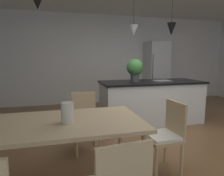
{
  "coord_description": "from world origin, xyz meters",
  "views": [
    {
      "loc": [
        -1.65,
        -2.92,
        1.38
      ],
      "look_at": [
        -0.92,
        -0.13,
        0.95
      ],
      "focal_mm": 31.91,
      "sensor_mm": 36.0,
      "label": 1
    }
  ],
  "objects_px": {
    "kitchen_island": "(151,101)",
    "chair_far_right": "(85,119)",
    "potted_plant_on_island": "(135,68)",
    "refrigerator": "(156,72)",
    "dining_table": "(56,128)",
    "vase_on_dining_table": "(67,113)",
    "chair_kitchen_end": "(166,134)"
  },
  "relations": [
    {
      "from": "dining_table",
      "to": "vase_on_dining_table",
      "type": "height_order",
      "value": "vase_on_dining_table"
    },
    {
      "from": "kitchen_island",
      "to": "potted_plant_on_island",
      "type": "xyz_separation_m",
      "value": [
        -0.38,
        -0.0,
        0.72
      ]
    },
    {
      "from": "dining_table",
      "to": "chair_far_right",
      "type": "height_order",
      "value": "chair_far_right"
    },
    {
      "from": "dining_table",
      "to": "vase_on_dining_table",
      "type": "bearing_deg",
      "value": -26.01
    },
    {
      "from": "chair_far_right",
      "to": "kitchen_island",
      "type": "bearing_deg",
      "value": 32.19
    },
    {
      "from": "chair_kitchen_end",
      "to": "refrigerator",
      "type": "xyz_separation_m",
      "value": [
        1.76,
        3.72,
        0.47
      ]
    },
    {
      "from": "kitchen_island",
      "to": "vase_on_dining_table",
      "type": "xyz_separation_m",
      "value": [
        -1.83,
        -1.88,
        0.38
      ]
    },
    {
      "from": "chair_kitchen_end",
      "to": "vase_on_dining_table",
      "type": "xyz_separation_m",
      "value": [
        -1.16,
        -0.06,
        0.37
      ]
    },
    {
      "from": "kitchen_island",
      "to": "chair_far_right",
      "type": "bearing_deg",
      "value": -147.81
    },
    {
      "from": "chair_far_right",
      "to": "refrigerator",
      "type": "height_order",
      "value": "refrigerator"
    },
    {
      "from": "potted_plant_on_island",
      "to": "kitchen_island",
      "type": "bearing_deg",
      "value": 0.0
    },
    {
      "from": "potted_plant_on_island",
      "to": "vase_on_dining_table",
      "type": "height_order",
      "value": "potted_plant_on_island"
    },
    {
      "from": "refrigerator",
      "to": "potted_plant_on_island",
      "type": "distance_m",
      "value": 2.41
    },
    {
      "from": "potted_plant_on_island",
      "to": "vase_on_dining_table",
      "type": "distance_m",
      "value": 2.4
    },
    {
      "from": "chair_kitchen_end",
      "to": "kitchen_island",
      "type": "bearing_deg",
      "value": 69.55
    },
    {
      "from": "vase_on_dining_table",
      "to": "dining_table",
      "type": "bearing_deg",
      "value": 153.99
    },
    {
      "from": "chair_kitchen_end",
      "to": "refrigerator",
      "type": "distance_m",
      "value": 4.14
    },
    {
      "from": "kitchen_island",
      "to": "refrigerator",
      "type": "distance_m",
      "value": 2.24
    },
    {
      "from": "kitchen_island",
      "to": "refrigerator",
      "type": "height_order",
      "value": "refrigerator"
    },
    {
      "from": "kitchen_island",
      "to": "potted_plant_on_island",
      "type": "distance_m",
      "value": 0.81
    },
    {
      "from": "chair_kitchen_end",
      "to": "potted_plant_on_island",
      "type": "xyz_separation_m",
      "value": [
        0.29,
        1.82,
        0.7
      ]
    },
    {
      "from": "chair_far_right",
      "to": "vase_on_dining_table",
      "type": "bearing_deg",
      "value": -107.66
    },
    {
      "from": "kitchen_island",
      "to": "refrigerator",
      "type": "relative_size",
      "value": 1.15
    },
    {
      "from": "dining_table",
      "to": "kitchen_island",
      "type": "bearing_deg",
      "value": 43.06
    },
    {
      "from": "refrigerator",
      "to": "potted_plant_on_island",
      "type": "bearing_deg",
      "value": -127.65
    },
    {
      "from": "chair_far_right",
      "to": "refrigerator",
      "type": "distance_m",
      "value": 3.93
    },
    {
      "from": "refrigerator",
      "to": "potted_plant_on_island",
      "type": "relative_size",
      "value": 3.98
    },
    {
      "from": "chair_far_right",
      "to": "dining_table",
      "type": "bearing_deg",
      "value": -115.37
    },
    {
      "from": "vase_on_dining_table",
      "to": "chair_kitchen_end",
      "type": "bearing_deg",
      "value": 2.9
    },
    {
      "from": "potted_plant_on_island",
      "to": "chair_far_right",
      "type": "bearing_deg",
      "value": -140.07
    },
    {
      "from": "vase_on_dining_table",
      "to": "chair_far_right",
      "type": "bearing_deg",
      "value": 72.34
    },
    {
      "from": "refrigerator",
      "to": "potted_plant_on_island",
      "type": "xyz_separation_m",
      "value": [
        -1.47,
        -1.9,
        0.23
      ]
    }
  ]
}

